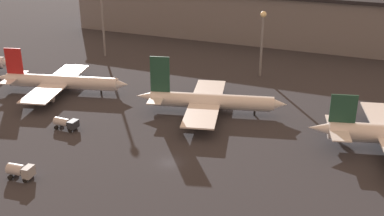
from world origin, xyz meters
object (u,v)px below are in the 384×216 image
airplane_1 (60,82)px  airplane_2 (209,101)px  service_vehicle_3 (20,171)px  service_vehicle_4 (66,123)px

airplane_1 → airplane_2: bearing=-11.4°
service_vehicle_3 → airplane_1: bearing=112.2°
service_vehicle_4 → airplane_1: bearing=130.2°
airplane_1 → airplane_2: 42.80m
service_vehicle_4 → airplane_2: bearing=39.5°
airplane_2 → service_vehicle_4: size_ratio=6.32×
airplane_1 → service_vehicle_3: 45.94m
airplane_1 → airplane_2: airplane_2 is taller
airplane_2 → service_vehicle_3: airplane_2 is taller
airplane_1 → service_vehicle_3: bearing=-76.8°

